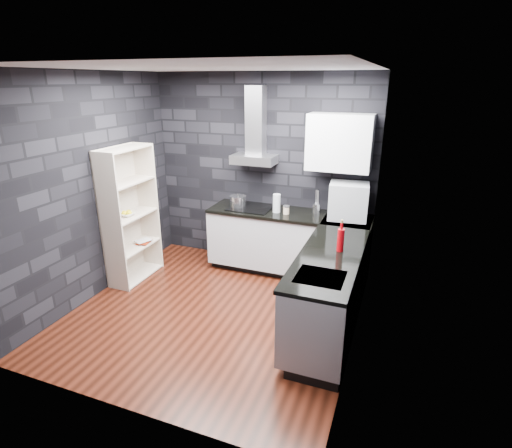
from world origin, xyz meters
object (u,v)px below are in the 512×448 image
Objects in this scene: fruit_bowl at (127,214)px; pot at (238,201)px; appliance_garage at (348,202)px; storage_jar at (286,210)px; red_bottle at (341,240)px; utensil_crock at (316,209)px; glass_vase at (277,203)px; bookshelf at (130,215)px.

pot is at bearing 37.91° from fruit_bowl.
pot is at bearing 175.17° from appliance_garage.
pot is 0.73m from storage_jar.
red_bottle is (0.88, -0.98, 0.07)m from storage_jar.
red_bottle is (0.51, -1.15, 0.06)m from utensil_crock.
pot is at bearing 146.97° from red_bottle.
appliance_garage is at bearing 4.70° from glass_vase.
bookshelf is (-2.70, -0.90, -0.22)m from appliance_garage.
pot is 1.77× the size of utensil_crock.
red_bottle is 1.28× the size of fruit_bowl.
bookshelf is at bearing -157.48° from storage_jar.
pot is 0.91× the size of red_bottle.
appliance_garage reaches higher than pot.
utensil_crock is 0.66× the size of fruit_bowl.
glass_vase reaches higher than fruit_bowl.
fruit_bowl is (-2.70, -0.96, -0.19)m from appliance_garage.
pot is at bearing 176.18° from glass_vase.
appliance_garage is 0.27× the size of bookshelf.
appliance_garage is 2.87m from fruit_bowl.
glass_vase is 0.14× the size of bookshelf.
utensil_crock is at bearing 5.71° from pot.
bookshelf reaches higher than pot.
glass_vase is at bearing -3.82° from pot.
storage_jar is 0.05× the size of bookshelf.
appliance_garage is (0.79, 0.10, 0.18)m from storage_jar.
storage_jar is (0.15, -0.03, -0.08)m from glass_vase.
glass_vase is 1.02× the size of red_bottle.
storage_jar is at bearing 24.06° from fruit_bowl.
appliance_garage reaches higher than red_bottle.
utensil_crock is at bearing 16.17° from glass_vase.
red_bottle is at bearing -2.58° from fruit_bowl.
bookshelf is (-1.76, -0.82, -0.12)m from glass_vase.
bookshelf is at bearing 90.00° from fruit_bowl.
red_bottle is at bearing -91.47° from appliance_garage.
glass_vase is at bearing 178.44° from appliance_garage.
glass_vase is at bearing -163.83° from utensil_crock.
pot is 2.26× the size of storage_jar.
utensil_crock is at bearing 33.75° from bookshelf.
glass_vase is at bearing 26.53° from fruit_bowl.
utensil_crock reaches higher than fruit_bowl.
red_bottle is at bearing -44.48° from glass_vase.
glass_vase is 0.17m from storage_jar.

